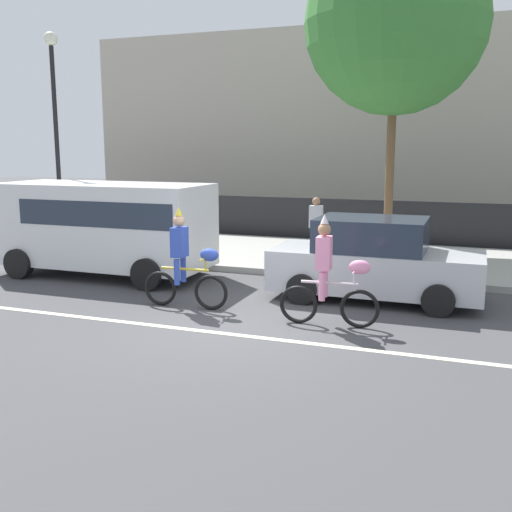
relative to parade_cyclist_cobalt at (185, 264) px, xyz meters
name	(u,v)px	position (x,y,z in m)	size (l,w,h in m)	color
ground_plane	(236,325)	(1.32, -0.74, -0.84)	(80.00, 80.00, 0.00)	#424244
road_centre_line	(225,333)	(1.32, -1.24, -0.84)	(36.00, 0.14, 0.01)	beige
sidewalk_curb	(326,257)	(1.32, 5.76, -0.77)	(60.00, 5.00, 0.15)	#9E9B93
fence_line	(348,221)	(1.32, 8.66, -0.14)	(40.00, 0.08, 1.40)	black
building_backdrop	(437,128)	(3.30, 17.26, 2.95)	(28.00, 8.00, 7.58)	#B2A899
parade_cyclist_cobalt	(185,264)	(0.00, 0.00, 0.00)	(1.72, 0.50, 1.92)	black
parade_cyclist_pink	(330,278)	(2.83, -0.20, 0.00)	(1.72, 0.50, 1.92)	black
parked_van_white	(107,222)	(-3.03, 1.96, 0.44)	(5.00, 2.22, 2.18)	white
parked_car_silver	(374,261)	(3.24, 1.88, -0.06)	(4.10, 1.92, 1.64)	#B7BABF
street_lamp_post	(55,110)	(-5.76, 3.78, 3.15)	(0.36, 0.36, 5.86)	black
street_tree_near_lamp	(396,23)	(2.77, 7.08, 5.42)	(4.86, 4.86, 8.55)	brown
pedestrian_onlooker	(316,227)	(1.30, 4.71, 0.17)	(0.32, 0.20, 1.62)	#33333D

